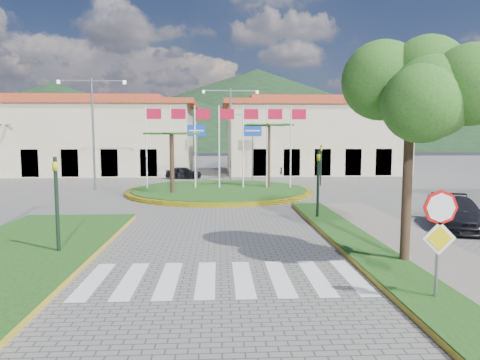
{
  "coord_description": "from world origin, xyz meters",
  "views": [
    {
      "loc": [
        -0.05,
        -7.23,
        3.81
      ],
      "look_at": [
        0.72,
        8.0,
        2.28
      ],
      "focal_mm": 32.0,
      "sensor_mm": 36.0,
      "label": 1
    }
  ],
  "objects_px": {
    "stop_sign": "(439,228)",
    "car_dark_a": "(184,173)",
    "deciduous_tree": "(411,90)",
    "car_side_right": "(458,213)",
    "roundabout_island": "(219,190)",
    "car_dark_b": "(297,170)",
    "white_van": "(154,169)"
  },
  "relations": [
    {
      "from": "stop_sign",
      "to": "car_dark_a",
      "type": "relative_size",
      "value": 0.8
    },
    {
      "from": "stop_sign",
      "to": "deciduous_tree",
      "type": "relative_size",
      "value": 0.39
    },
    {
      "from": "deciduous_tree",
      "to": "car_side_right",
      "type": "height_order",
      "value": "deciduous_tree"
    },
    {
      "from": "roundabout_island",
      "to": "car_dark_a",
      "type": "bearing_deg",
      "value": 107.54
    },
    {
      "from": "roundabout_island",
      "to": "car_dark_b",
      "type": "relative_size",
      "value": 3.25
    },
    {
      "from": "white_van",
      "to": "car_dark_b",
      "type": "height_order",
      "value": "white_van"
    },
    {
      "from": "car_dark_a",
      "to": "car_side_right",
      "type": "relative_size",
      "value": 0.75
    },
    {
      "from": "white_van",
      "to": "car_dark_b",
      "type": "bearing_deg",
      "value": -98.91
    },
    {
      "from": "car_dark_b",
      "to": "car_side_right",
      "type": "bearing_deg",
      "value": 176.83
    },
    {
      "from": "stop_sign",
      "to": "white_van",
      "type": "xyz_separation_m",
      "value": [
        -11.38,
        33.38,
        -1.12
      ]
    },
    {
      "from": "car_dark_b",
      "to": "car_side_right",
      "type": "distance_m",
      "value": 24.53
    },
    {
      "from": "deciduous_tree",
      "to": "white_van",
      "type": "bearing_deg",
      "value": 111.54
    },
    {
      "from": "roundabout_island",
      "to": "car_dark_b",
      "type": "bearing_deg",
      "value": 58.26
    },
    {
      "from": "car_dark_a",
      "to": "car_dark_b",
      "type": "relative_size",
      "value": 0.84
    },
    {
      "from": "stop_sign",
      "to": "white_van",
      "type": "height_order",
      "value": "stop_sign"
    },
    {
      "from": "deciduous_tree",
      "to": "car_side_right",
      "type": "distance_m",
      "value": 8.09
    },
    {
      "from": "deciduous_tree",
      "to": "roundabout_island",
      "type": "bearing_deg",
      "value": 107.91
    },
    {
      "from": "roundabout_island",
      "to": "stop_sign",
      "type": "xyz_separation_m",
      "value": [
        4.9,
        -20.04,
        1.61
      ]
    },
    {
      "from": "white_van",
      "to": "roundabout_island",
      "type": "bearing_deg",
      "value": -159.26
    },
    {
      "from": "car_dark_a",
      "to": "stop_sign",
      "type": "bearing_deg",
      "value": -161.15
    },
    {
      "from": "stop_sign",
      "to": "car_side_right",
      "type": "xyz_separation_m",
      "value": [
        5.08,
        8.03,
        -1.15
      ]
    },
    {
      "from": "white_van",
      "to": "car_dark_a",
      "type": "bearing_deg",
      "value": -138.29
    },
    {
      "from": "deciduous_tree",
      "to": "car_dark_a",
      "type": "xyz_separation_m",
      "value": [
        -8.76,
        27.33,
        -4.61
      ]
    },
    {
      "from": "car_dark_b",
      "to": "car_side_right",
      "type": "relative_size",
      "value": 0.89
    },
    {
      "from": "roundabout_island",
      "to": "car_dark_b",
      "type": "height_order",
      "value": "roundabout_island"
    },
    {
      "from": "roundabout_island",
      "to": "car_dark_a",
      "type": "xyz_separation_m",
      "value": [
        -3.26,
        10.33,
        0.38
      ]
    },
    {
      "from": "car_dark_a",
      "to": "deciduous_tree",
      "type": "bearing_deg",
      "value": -158.42
    },
    {
      "from": "roundabout_island",
      "to": "car_dark_a",
      "type": "relative_size",
      "value": 3.85
    },
    {
      "from": "deciduous_tree",
      "to": "car_dark_b",
      "type": "xyz_separation_m",
      "value": [
        2.19,
        29.42,
        -4.53
      ]
    },
    {
      "from": "deciduous_tree",
      "to": "white_van",
      "type": "distance_m",
      "value": 32.93
    },
    {
      "from": "car_dark_a",
      "to": "roundabout_island",
      "type": "bearing_deg",
      "value": -158.65
    },
    {
      "from": "car_side_right",
      "to": "stop_sign",
      "type": "bearing_deg",
      "value": -103.41
    }
  ]
}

